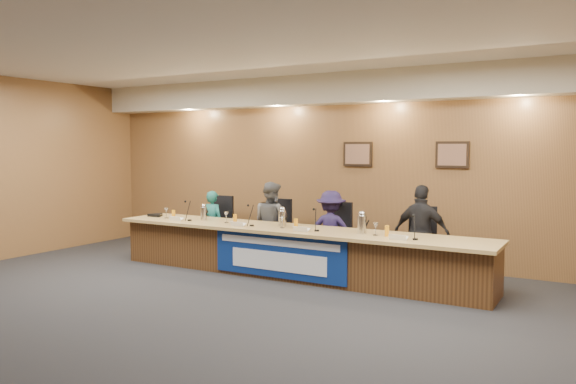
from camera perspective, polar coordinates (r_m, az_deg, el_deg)
name	(u,v)px	position (r m, az deg, el deg)	size (l,w,h in m)	color
floor	(190,317)	(6.77, -9.91, -12.38)	(10.00, 10.00, 0.00)	black
ceiling	(186,37)	(6.60, -10.30, 15.27)	(10.00, 8.00, 0.04)	silver
wall_back	(337,168)	(9.89, 5.02, 2.42)	(10.00, 0.04, 3.20)	brown
soffit	(332,89)	(9.71, 4.45, 10.37)	(10.00, 0.50, 0.50)	beige
dais_body	(292,253)	(8.61, 0.43, -6.25)	(6.00, 0.80, 0.70)	#4B2E16
dais_top	(291,229)	(8.51, 0.26, -3.83)	(6.10, 0.95, 0.05)	tan
banner	(278,256)	(8.26, -1.01, -6.51)	(2.20, 0.02, 0.65)	navy
banner_text_upper	(278,243)	(8.21, -1.06, -5.16)	(2.00, 0.01, 0.10)	silver
banner_text_lower	(278,262)	(8.26, -1.05, -7.07)	(1.60, 0.01, 0.28)	silver
wall_photo_left	(358,154)	(9.69, 7.11, 3.84)	(0.52, 0.04, 0.42)	black
wall_photo_right	(452,155)	(9.19, 16.35, 3.66)	(0.52, 0.04, 0.42)	black
panelist_a	(213,223)	(10.25, -7.62, -3.18)	(0.43, 0.28, 1.18)	#1A625D
panelist_b	(271,222)	(9.53, -1.69, -3.11)	(0.67, 0.53, 1.39)	#54565A
panelist_c	(331,230)	(9.01, 4.39, -3.92)	(0.83, 0.47, 1.28)	#1C153B
panelist_d	(422,233)	(8.47, 13.42, -4.08)	(0.83, 0.35, 1.42)	black
office_chair_a	(217,229)	(10.34, -7.27, -3.73)	(0.48, 0.48, 0.08)	black
office_chair_b	(275,234)	(9.65, -1.37, -4.30)	(0.48, 0.48, 0.08)	black
office_chair_c	(334,239)	(9.12, 4.66, -4.83)	(0.48, 0.48, 0.08)	black
office_chair_d	(423,248)	(8.60, 13.58, -5.51)	(0.48, 0.48, 0.08)	black
nameplate_a	(175,218)	(9.49, -11.42, -2.61)	(0.24, 0.06, 0.09)	white
microphone_a	(190,220)	(9.45, -9.97, -2.83)	(0.07, 0.07, 0.02)	black
juice_glass_a	(174,214)	(9.76, -11.55, -2.24)	(0.06, 0.06, 0.15)	orange
water_glass_a	(166,213)	(9.85, -12.28, -2.10)	(0.08, 0.08, 0.18)	silver
nameplate_b	(237,223)	(8.69, -5.22, -3.20)	(0.24, 0.06, 0.09)	white
microphone_b	(252,225)	(8.71, -3.69, -3.41)	(0.07, 0.07, 0.02)	black
juice_glass_b	(235,219)	(9.00, -5.41, -2.74)	(0.06, 0.06, 0.15)	orange
water_glass_b	(226,217)	(9.10, -6.29, -2.58)	(0.08, 0.08, 0.18)	silver
nameplate_c	(300,228)	(8.12, 1.26, -3.73)	(0.24, 0.06, 0.09)	white
microphone_c	(317,231)	(8.17, 2.94, -3.93)	(0.07, 0.07, 0.02)	black
juice_glass_c	(296,224)	(8.42, 0.81, -3.22)	(0.06, 0.06, 0.15)	orange
water_glass_c	(282,222)	(8.48, -0.60, -3.07)	(0.08, 0.08, 0.18)	silver
nameplate_d	(397,237)	(7.52, 11.06, -4.48)	(0.24, 0.06, 0.09)	white
microphone_d	(415,239)	(7.59, 12.80, -4.69)	(0.07, 0.07, 0.02)	black
juice_glass_d	(387,231)	(7.81, 10.02, -3.91)	(0.06, 0.06, 0.15)	orange
water_glass_d	(375,229)	(7.85, 8.88, -3.74)	(0.08, 0.08, 0.18)	silver
carafe_left	(204,214)	(9.48, -8.56, -2.20)	(0.11, 0.11, 0.22)	silver
carafe_mid	(282,219)	(8.67, -0.57, -2.71)	(0.12, 0.12, 0.24)	silver
carafe_right	(362,225)	(7.98, 7.53, -3.31)	(0.13, 0.13, 0.26)	silver
speakerphone	(156,215)	(10.14, -13.24, -2.30)	(0.32, 0.32, 0.05)	black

